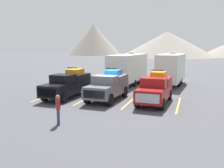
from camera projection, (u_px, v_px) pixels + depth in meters
ground_plane at (107, 100)px, 20.48m from camera, size 240.00×240.00×0.00m
pickup_truck_a at (68, 84)px, 21.69m from camera, size 2.32×5.78×2.57m
pickup_truck_b at (108, 86)px, 20.65m from camera, size 2.39×5.36×2.61m
pickup_truck_c at (155, 88)px, 19.44m from camera, size 2.33×5.35×2.57m
lot_stripe_a at (49, 96)px, 22.48m from camera, size 0.12×5.50×0.01m
lot_stripe_b at (88, 98)px, 21.31m from camera, size 0.12×5.50×0.01m
lot_stripe_c at (130, 101)px, 20.14m from camera, size 0.12×5.50×0.01m
lot_stripe_d at (178, 105)px, 18.96m from camera, size 0.12×5.50×0.01m
camper_trailer_a at (128, 68)px, 28.42m from camera, size 3.01×9.17×3.81m
camper_trailer_b at (171, 68)px, 28.02m from camera, size 2.89×7.97×3.86m
person_a at (58, 108)px, 14.05m from camera, size 0.32×0.33×1.75m
mountain_ridge at (199, 42)px, 101.59m from camera, size 114.63×46.07×14.92m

